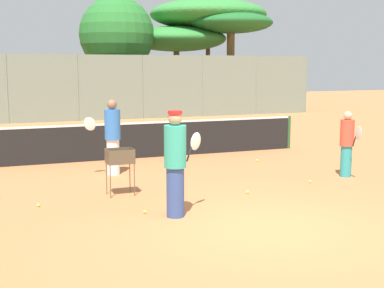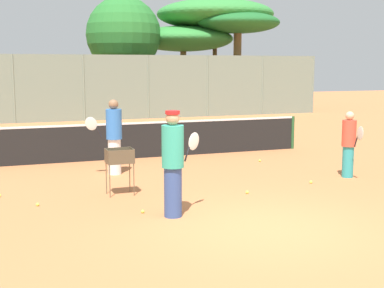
{
  "view_description": "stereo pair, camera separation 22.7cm",
  "coord_description": "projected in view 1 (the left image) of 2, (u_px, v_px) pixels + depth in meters",
  "views": [
    {
      "loc": [
        -4.41,
        -7.55,
        2.71
      ],
      "look_at": [
        -0.15,
        3.24,
        1.0
      ],
      "focal_mm": 50.0,
      "sensor_mm": 36.0,
      "label": 1
    },
    {
      "loc": [
        -4.2,
        -7.63,
        2.71
      ],
      "look_at": [
        -0.15,
        3.24,
        1.0
      ],
      "focal_mm": 50.0,
      "sensor_mm": 36.0,
      "label": 2
    }
  ],
  "objects": [
    {
      "name": "ball_cart",
      "position": [
        119.0,
        160.0,
        11.17
      ],
      "size": [
        0.56,
        0.41,
        0.98
      ],
      "color": "brown",
      "rests_on": "ground_plane"
    },
    {
      "name": "tennis_ball_3",
      "position": [
        38.0,
        205.0,
        10.32
      ],
      "size": [
        0.07,
        0.07,
        0.07
      ],
      "primitive_type": "sphere",
      "color": "#D1E54C",
      "rests_on": "ground_plane"
    },
    {
      "name": "player_yellow_shirt",
      "position": [
        347.0,
        143.0,
        13.01
      ],
      "size": [
        0.34,
        0.88,
        1.61
      ],
      "rotation": [
        0.0,
        0.0,
        4.56
      ],
      "color": "teal",
      "rests_on": "ground_plane"
    },
    {
      "name": "tennis_ball_1",
      "position": [
        257.0,
        160.0,
        15.19
      ],
      "size": [
        0.07,
        0.07,
        0.07
      ],
      "primitive_type": "sphere",
      "color": "#D1E54C",
      "rests_on": "ground_plane"
    },
    {
      "name": "tennis_ball_2",
      "position": [
        310.0,
        182.0,
        12.42
      ],
      "size": [
        0.07,
        0.07,
        0.07
      ],
      "primitive_type": "sphere",
      "color": "#D1E54C",
      "rests_on": "ground_plane"
    },
    {
      "name": "tennis_ball_5",
      "position": [
        247.0,
        192.0,
        11.4
      ],
      "size": [
        0.07,
        0.07,
        0.07
      ],
      "primitive_type": "sphere",
      "color": "#D1E54C",
      "rests_on": "ground_plane"
    },
    {
      "name": "player_red_cap",
      "position": [
        112.0,
        136.0,
        13.25
      ],
      "size": [
        0.96,
        0.39,
        1.88
      ],
      "rotation": [
        0.0,
        0.0,
        3.15
      ],
      "color": "white",
      "rests_on": "ground_plane"
    },
    {
      "name": "tree_0",
      "position": [
        231.0,
        24.0,
        31.06
      ],
      "size": [
        4.86,
        4.86,
        5.77
      ],
      "color": "brown",
      "rests_on": "ground_plane"
    },
    {
      "name": "tennis_net",
      "position": [
        144.0,
        139.0,
        15.73
      ],
      "size": [
        9.99,
        0.1,
        1.07
      ],
      "color": "#26592D",
      "rests_on": "ground_plane"
    },
    {
      "name": "parked_car",
      "position": [
        166.0,
        100.0,
        31.54
      ],
      "size": [
        4.2,
        1.7,
        1.6
      ],
      "color": "#B2B7BC",
      "rests_on": "ground_plane"
    },
    {
      "name": "tree_3",
      "position": [
        208.0,
        15.0,
        32.42
      ],
      "size": [
        7.09,
        7.09,
        6.65
      ],
      "color": "brown",
      "rests_on": "ground_plane"
    },
    {
      "name": "tree_1",
      "position": [
        117.0,
        34.0,
        29.7
      ],
      "size": [
        4.17,
        4.17,
        6.51
      ],
      "color": "brown",
      "rests_on": "ground_plane"
    },
    {
      "name": "tennis_ball_4",
      "position": [
        145.0,
        212.0,
        9.86
      ],
      "size": [
        0.07,
        0.07,
        0.07
      ],
      "primitive_type": "sphere",
      "color": "#D1E54C",
      "rests_on": "ground_plane"
    },
    {
      "name": "ground_plane",
      "position": [
        271.0,
        229.0,
        8.95
      ],
      "size": [
        80.0,
        80.0,
        0.0
      ],
      "primitive_type": "plane",
      "color": "#C67242"
    },
    {
      "name": "tree_4",
      "position": [
        176.0,
        39.0,
        32.29
      ],
      "size": [
        6.04,
        6.04,
        5.05
      ],
      "color": "brown",
      "rests_on": "ground_plane"
    },
    {
      "name": "player_white_outfit",
      "position": [
        175.0,
        162.0,
        9.53
      ],
      "size": [
        0.88,
        0.57,
        1.92
      ],
      "rotation": [
        0.0,
        0.0,
        0.49
      ],
      "color": "#334C8C",
      "rests_on": "ground_plane"
    },
    {
      "name": "back_fence",
      "position": [
        78.0,
        88.0,
        25.99
      ],
      "size": [
        26.2,
        0.08,
        3.23
      ],
      "color": "gray",
      "rests_on": "ground_plane"
    }
  ]
}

